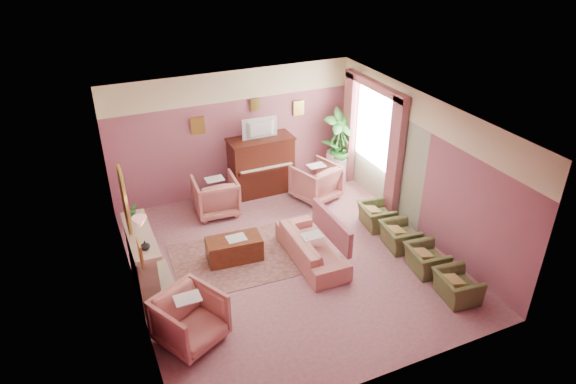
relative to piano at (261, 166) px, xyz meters
name	(u,v)px	position (x,y,z in m)	size (l,w,h in m)	color
floor	(290,260)	(-0.50, -2.68, -0.65)	(5.50, 6.00, 0.01)	#9E666F
ceiling	(290,117)	(-0.50, -2.68, 2.15)	(5.50, 6.00, 0.01)	#F3E7CE
wall_back	(234,134)	(-0.50, 0.32, 0.75)	(5.50, 0.02, 2.80)	#85546F
wall_front	(387,299)	(-0.50, -5.68, 0.75)	(5.50, 0.02, 2.80)	#85546F
wall_left	(127,229)	(-3.25, -2.68, 0.75)	(0.02, 6.00, 2.80)	#85546F
wall_right	(420,166)	(2.25, -2.68, 0.75)	(0.02, 6.00, 2.80)	#85546F
picture_rail_band	(231,86)	(-0.50, 0.31, 1.82)	(5.50, 0.01, 0.65)	#FFF8C2
stripe_panel	(381,155)	(2.23, -1.38, 0.42)	(0.01, 3.00, 2.15)	#A6B393
fireplace_surround	(143,264)	(-3.09, -2.48, -0.10)	(0.30, 1.40, 1.10)	#BCAB8D
fireplace_inset	(150,270)	(-2.99, -2.48, -0.25)	(0.18, 0.72, 0.68)	black
fire_ember	(154,278)	(-2.95, -2.48, -0.43)	(0.06, 0.54, 0.10)	orange
mantel_shelf	(140,235)	(-3.06, -2.48, 0.47)	(0.40, 1.55, 0.07)	#BCAB8D
hearth	(159,286)	(-2.89, -2.48, -0.64)	(0.55, 1.50, 0.02)	#BCAB8D
mirror_frame	(124,200)	(-3.20, -2.48, 1.15)	(0.04, 0.72, 1.20)	gold
mirror_glass	(126,200)	(-3.17, -2.48, 1.15)	(0.01, 0.60, 1.06)	white
sconce_shade	(140,222)	(-3.12, -3.53, 1.33)	(0.20, 0.20, 0.16)	tan
piano	(261,166)	(0.00, 0.00, 0.00)	(1.40, 0.60, 1.30)	#3D170E
piano_keyshelf	(267,170)	(0.00, -0.35, 0.07)	(1.30, 0.12, 0.06)	#3D170E
piano_keys	(267,168)	(0.00, -0.35, 0.11)	(1.20, 0.08, 0.02)	silver
piano_top	(260,139)	(0.00, 0.00, 0.66)	(1.45, 0.65, 0.04)	#3D170E
television	(261,127)	(0.00, -0.05, 0.95)	(0.80, 0.12, 0.48)	black
print_back_left	(198,126)	(-1.30, 0.28, 1.07)	(0.30, 0.03, 0.38)	gold
print_back_right	(299,108)	(1.05, 0.28, 1.13)	(0.26, 0.03, 0.34)	gold
print_back_mid	(255,105)	(0.00, 0.28, 1.35)	(0.22, 0.03, 0.26)	gold
print_left_wall	(140,253)	(-3.21, -3.88, 1.07)	(0.03, 0.28, 0.36)	gold
window_blind	(375,125)	(2.20, -1.13, 1.05)	(0.03, 1.40, 1.80)	beige
curtain_left	(395,159)	(2.12, -2.05, 0.65)	(0.16, 0.34, 2.60)	#964E57
curtain_right	(349,128)	(2.12, -0.21, 0.65)	(0.16, 0.34, 2.60)	#964E57
pelmet	(375,86)	(2.12, -1.13, 1.91)	(0.16, 2.20, 0.16)	#964E57
mantel_plant	(133,210)	(-3.05, -1.93, 0.64)	(0.16, 0.16, 0.28)	#2F7D2D
mantel_vase	(145,245)	(-3.05, -2.98, 0.58)	(0.16, 0.16, 0.16)	#FFF8C2
area_rug	(241,258)	(-1.31, -2.26, -0.64)	(2.50, 1.80, 0.01)	#885752
coffee_table	(234,249)	(-1.42, -2.24, -0.43)	(1.00, 0.50, 0.45)	#552714
table_paper	(236,238)	(-1.37, -2.24, -0.20)	(0.35, 0.28, 0.01)	silver
sofa	(312,242)	(-0.12, -2.83, -0.28)	(0.61, 1.84, 0.74)	tan
sofa_throw	(332,227)	(0.28, -2.83, -0.05)	(0.09, 1.40, 0.51)	#964E57
floral_armchair_left	(216,194)	(-1.23, -0.49, -0.19)	(0.87, 0.87, 0.91)	tan
floral_armchair_right	(316,180)	(0.99, -0.78, -0.19)	(0.87, 0.87, 0.91)	tan
floral_armchair_front	(190,317)	(-2.68, -3.94, -0.19)	(0.87, 0.87, 0.91)	tan
olive_chair_a	(457,283)	(1.60, -4.77, -0.34)	(0.50, 0.72, 0.62)	#545D32
olive_chair_b	(426,256)	(1.60, -3.95, -0.34)	(0.50, 0.72, 0.62)	#545D32
olive_chair_c	(400,233)	(1.60, -3.13, -0.34)	(0.50, 0.72, 0.62)	#545D32
olive_chair_d	(376,212)	(1.60, -2.31, -0.34)	(0.50, 0.72, 0.62)	#545D32
side_table	(337,165)	(1.89, -0.13, -0.30)	(0.52, 0.52, 0.70)	silver
side_plant_big	(338,145)	(1.89, -0.13, 0.22)	(0.30, 0.30, 0.34)	#2F7D2D
side_plant_small	(344,147)	(2.01, -0.23, 0.19)	(0.16, 0.16, 0.28)	#2F7D2D
palm_pot	(337,174)	(1.86, -0.21, -0.48)	(0.34, 0.34, 0.34)	brown
palm_plant	(339,139)	(1.86, -0.21, 0.41)	(0.76, 0.76, 1.44)	#2F7D2D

